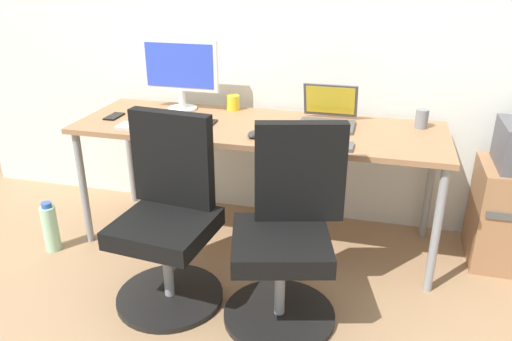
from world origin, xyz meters
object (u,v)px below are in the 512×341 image
Objects in this scene: office_chair_left at (169,220)px; desktop_monitor at (180,70)px; coffee_mug at (233,103)px; office_chair_right at (287,236)px; water_bottle_on_floor at (50,227)px; open_laptop at (328,115)px.

desktop_monitor is (-0.25, 0.83, 0.56)m from office_chair_left.
coffee_mug is (0.31, 0.07, -0.20)m from desktop_monitor.
office_chair_right is at bearing -59.58° from coffee_mug.
office_chair_left is 1.04m from desktop_monitor.
water_bottle_on_floor is at bearing -142.84° from coffee_mug.
water_bottle_on_floor is at bearing -160.03° from open_laptop.
desktop_monitor reaches higher than coffee_mug.
desktop_monitor is at bearing 175.44° from open_laptop.
office_chair_left is 1.96× the size of desktop_monitor.
desktop_monitor reaches higher than office_chair_right.
open_laptop is at bearing -4.56° from desktop_monitor.
coffee_mug is at bearing 37.16° from water_bottle_on_floor.
water_bottle_on_floor is 3.37× the size of coffee_mug.
office_chair_right is 3.03× the size of water_bottle_on_floor.
office_chair_right is at bearing -0.17° from office_chair_left.
open_laptop is at bearing 84.36° from office_chair_right.
open_laptop is 3.37× the size of coffee_mug.
coffee_mug is at bearing 120.42° from office_chair_right.
water_bottle_on_floor is (-1.46, 0.21, -0.28)m from office_chair_right.
open_laptop reaches higher than water_bottle_on_floor.
desktop_monitor is at bearing 106.63° from office_chair_left.
open_laptop is (0.67, 0.76, 0.37)m from office_chair_left.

